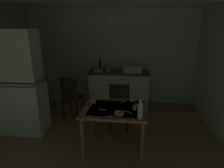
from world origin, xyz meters
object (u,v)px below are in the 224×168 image
object	(u,v)px
hand_pump	(100,64)
mixing_bowl_counter	(98,70)
dining_table	(114,114)
serving_bowl_wide	(137,105)
hutch_cabinet	(18,86)
chair_by_counter	(72,96)
teacup_mint	(94,101)
sink_basin	(132,69)
chair_far_side	(119,106)
glass_bottle	(140,111)

from	to	relation	value
hand_pump	mixing_bowl_counter	size ratio (longest dim) A/B	1.67
dining_table	serving_bowl_wide	bearing A→B (deg)	14.45
hutch_cabinet	chair_by_counter	distance (m)	1.14
hand_pump	dining_table	size ratio (longest dim) A/B	0.37
hand_pump	teacup_mint	distance (m)	1.73
chair_by_counter	serving_bowl_wide	distance (m)	1.78
dining_table	chair_by_counter	size ratio (longest dim) A/B	1.11
sink_basin	hand_pump	world-z (taller)	hand_pump
chair_far_side	chair_by_counter	distance (m)	1.20
sink_basin	teacup_mint	bearing A→B (deg)	-112.32
hutch_cabinet	hand_pump	size ratio (longest dim) A/B	5.09
hutch_cabinet	glass_bottle	bearing A→B (deg)	-19.42
chair_by_counter	teacup_mint	world-z (taller)	chair_by_counter
hand_pump	chair_far_side	distance (m)	1.47
hutch_cabinet	mixing_bowl_counter	world-z (taller)	hutch_cabinet
mixing_bowl_counter	chair_by_counter	world-z (taller)	mixing_bowl_counter
teacup_mint	mixing_bowl_counter	bearing A→B (deg)	95.65
glass_bottle	dining_table	bearing A→B (deg)	139.59
hutch_cabinet	glass_bottle	xyz separation A→B (m)	(2.25, -0.80, -0.05)
mixing_bowl_counter	glass_bottle	size ratio (longest dim) A/B	0.78
sink_basin	hand_pump	xyz separation A→B (m)	(-0.80, 0.05, 0.09)
hutch_cabinet	chair_by_counter	xyz separation A→B (m)	(0.81, 0.68, -0.42)
mixing_bowl_counter	glass_bottle	xyz separation A→B (m)	(0.92, -2.11, -0.09)
hutch_cabinet	chair_far_side	bearing A→B (deg)	5.26
hand_pump	hutch_cabinet	bearing A→B (deg)	-134.10
dining_table	teacup_mint	size ratio (longest dim) A/B	14.88
mixing_bowl_counter	teacup_mint	world-z (taller)	mixing_bowl_counter
chair_far_side	chair_by_counter	world-z (taller)	chair_far_side
sink_basin	chair_by_counter	xyz separation A→B (m)	(-1.36, -0.69, -0.50)
glass_bottle	chair_by_counter	bearing A→B (deg)	134.36
dining_table	chair_far_side	size ratio (longest dim) A/B	1.06
mixing_bowl_counter	serving_bowl_wide	bearing A→B (deg)	-61.99
serving_bowl_wide	teacup_mint	bearing A→B (deg)	173.52
mixing_bowl_counter	chair_by_counter	xyz separation A→B (m)	(-0.52, -0.64, -0.46)
chair_far_side	serving_bowl_wide	xyz separation A→B (m)	(0.32, -0.54, 0.26)
chair_far_side	glass_bottle	world-z (taller)	glass_bottle
teacup_mint	hand_pump	bearing A→B (deg)	94.19
sink_basin	serving_bowl_wide	size ratio (longest dim) A/B	4.38
mixing_bowl_counter	dining_table	xyz separation A→B (m)	(0.53, -1.78, -0.31)
chair_far_side	chair_by_counter	size ratio (longest dim) A/B	1.04
sink_basin	dining_table	world-z (taller)	sink_basin
hand_pump	chair_far_side	world-z (taller)	hand_pump
sink_basin	chair_by_counter	size ratio (longest dim) A/B	0.46
mixing_bowl_counter	chair_far_side	xyz separation A→B (m)	(0.57, -1.14, -0.45)
chair_by_counter	sink_basin	bearing A→B (deg)	26.95
hutch_cabinet	serving_bowl_wide	bearing A→B (deg)	-9.32
mixing_bowl_counter	chair_by_counter	bearing A→B (deg)	-129.14
hand_pump	chair_by_counter	xyz separation A→B (m)	(-0.55, -0.73, -0.59)
chair_by_counter	teacup_mint	bearing A→B (deg)	-54.76
sink_basin	mixing_bowl_counter	bearing A→B (deg)	-176.57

